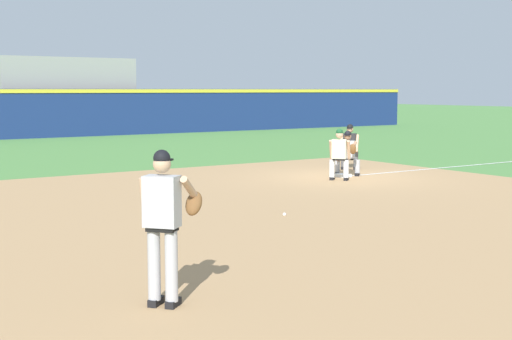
{
  "coord_description": "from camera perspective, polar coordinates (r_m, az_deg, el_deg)",
  "views": [
    {
      "loc": [
        -13.7,
        -15.81,
        2.54
      ],
      "look_at": [
        -7.04,
        -5.9,
        1.2
      ],
      "focal_mm": 50.0,
      "sensor_mm": 36.0,
      "label": 1
    }
  ],
  "objects": [
    {
      "name": "first_base_bag",
      "position": [
        21.07,
        6.95,
        -0.43
      ],
      "size": [
        0.38,
        0.38,
        0.09
      ],
      "primitive_type": "cube",
      "color": "white",
      "rests_on": "ground"
    },
    {
      "name": "pitcher",
      "position": [
        8.39,
        -7.32,
        -3.83
      ],
      "size": [
        0.85,
        0.56,
        1.86
      ],
      "color": "black",
      "rests_on": "ground"
    },
    {
      "name": "foul_line_stripe",
      "position": [
        26.58,
        19.32,
        0.59
      ],
      "size": [
        15.04,
        0.1,
        0.0
      ],
      "primitive_type": "cube",
      "color": "white",
      "rests_on": "ground"
    },
    {
      "name": "first_baseman",
      "position": [
        21.29,
        7.36,
        1.49
      ],
      "size": [
        0.77,
        1.07,
        1.34
      ],
      "color": "black",
      "rests_on": "ground"
    },
    {
      "name": "ground_plane",
      "position": [
        21.07,
        6.95,
        -0.55
      ],
      "size": [
        160.0,
        160.0,
        0.0
      ],
      "primitive_type": "plane",
      "color": "#518942"
    },
    {
      "name": "infield_dirt_patch",
      "position": [
        14.7,
        2.85,
        -3.53
      ],
      "size": [
        18.0,
        18.0,
        0.01
      ],
      "primitive_type": "cube",
      "color": "tan",
      "rests_on": "ground"
    },
    {
      "name": "umpire",
      "position": [
        22.96,
        7.51,
        2.0
      ],
      "size": [
        0.66,
        0.68,
        1.46
      ],
      "color": "black",
      "rests_on": "ground"
    },
    {
      "name": "stadium_seating_block",
      "position": [
        42.55,
        -15.2,
        5.75
      ],
      "size": [
        7.67,
        3.35,
        4.35
      ],
      "color": "gray",
      "rests_on": "ground"
    },
    {
      "name": "baserunner",
      "position": [
        20.18,
        6.68,
        1.41
      ],
      "size": [
        0.66,
        0.68,
        1.46
      ],
      "color": "black",
      "rests_on": "ground"
    },
    {
      "name": "baseball",
      "position": [
        14.44,
        2.29,
        -3.57
      ],
      "size": [
        0.07,
        0.07,
        0.07
      ],
      "primitive_type": "sphere",
      "color": "white",
      "rests_on": "ground"
    },
    {
      "name": "outfield_wall",
      "position": [
        40.23,
        -14.03,
        4.6
      ],
      "size": [
        48.0,
        0.54,
        2.6
      ],
      "color": "navy",
      "rests_on": "ground"
    }
  ]
}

